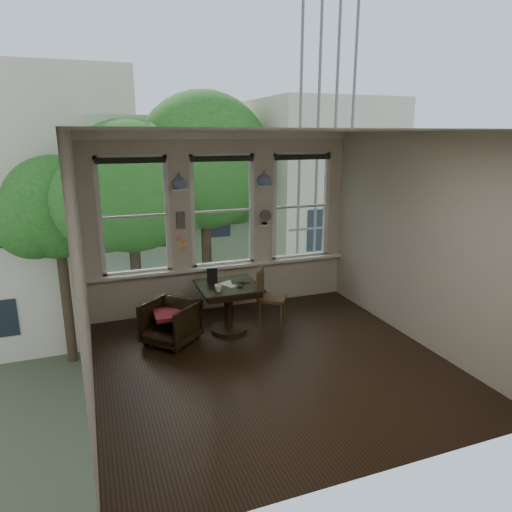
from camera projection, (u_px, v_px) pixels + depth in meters
name	position (u px, v px, depth m)	size (l,w,h in m)	color
ground	(271.00, 362.00, 6.11)	(4.50, 4.50, 0.00)	black
ceiling	(274.00, 130.00, 5.33)	(4.50, 4.50, 0.00)	silver
wall_back	(222.00, 223.00, 7.76)	(4.50, 4.50, 0.00)	beige
wall_front	(378.00, 321.00, 3.68)	(4.50, 4.50, 0.00)	beige
wall_left	(82.00, 272.00, 4.96)	(4.50, 4.50, 0.00)	beige
wall_right	(419.00, 240.00, 6.48)	(4.50, 4.50, 0.00)	beige
window_left	(134.00, 216.00, 7.22)	(1.10, 0.12, 1.90)	white
window_center	(222.00, 211.00, 7.71)	(1.10, 0.12, 1.90)	white
window_right	(300.00, 206.00, 8.19)	(1.10, 0.12, 1.90)	white
shelf_left	(180.00, 190.00, 7.27)	(0.26, 0.16, 0.03)	white
shelf_right	(264.00, 186.00, 7.76)	(0.26, 0.16, 0.03)	white
intercom	(181.00, 220.00, 7.42)	(0.14, 0.06, 0.28)	#59544F
sticky_notes	(181.00, 241.00, 7.52)	(0.16, 0.01, 0.24)	pink
desk_fan	(264.00, 219.00, 7.88)	(0.20, 0.20, 0.24)	#59544F
vase_left	(179.00, 181.00, 7.23)	(0.24, 0.24, 0.25)	silver
vase_right	(264.00, 178.00, 7.72)	(0.24, 0.24, 0.25)	silver
table	(229.00, 308.00, 6.99)	(0.90, 0.90, 0.75)	black
armchair_left	(171.00, 323.00, 6.60)	(0.68, 0.70, 0.64)	black
cushion_red	(170.00, 314.00, 6.56)	(0.45, 0.45, 0.06)	maroon
side_chair_right	(272.00, 298.00, 7.20)	(0.42, 0.42, 0.92)	#452F18
laptop	(241.00, 283.00, 6.93)	(0.29, 0.19, 0.02)	black
mug	(218.00, 288.00, 6.59)	(0.11, 0.11, 0.10)	white
drinking_glass	(241.00, 284.00, 6.78)	(0.12, 0.12, 0.09)	white
tablet	(212.00, 276.00, 6.98)	(0.16, 0.02, 0.22)	black
papers	(230.00, 284.00, 6.93)	(0.22, 0.30, 0.00)	silver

